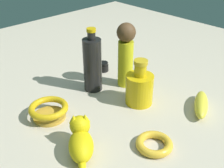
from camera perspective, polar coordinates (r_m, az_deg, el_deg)
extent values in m
plane|color=#BCB29E|center=(0.95, 0.00, -4.48)|extent=(2.00, 2.00, 0.00)
ellipsoid|color=gold|center=(0.75, -6.19, -12.17)|extent=(0.13, 0.12, 0.06)
sphere|color=gold|center=(0.77, -6.43, -8.25)|extent=(0.06, 0.06, 0.06)
cone|color=gold|center=(0.76, -7.68, -6.93)|extent=(0.02, 0.02, 0.02)
cone|color=gold|center=(0.76, -5.38, -6.78)|extent=(0.02, 0.02, 0.02)
ellipsoid|color=gold|center=(0.73, -5.99, -15.57)|extent=(0.05, 0.05, 0.02)
cylinder|color=black|center=(1.00, -3.92, 3.76)|extent=(0.06, 0.06, 0.19)
cylinder|color=black|center=(0.96, -4.14, 9.62)|extent=(0.03, 0.03, 0.03)
cylinder|color=#C29B0B|center=(0.95, -4.18, 10.71)|extent=(0.03, 0.03, 0.01)
cylinder|color=gold|center=(0.95, 5.48, -1.06)|extent=(0.09, 0.09, 0.10)
cylinder|color=gold|center=(0.91, 5.70, 2.80)|extent=(0.04, 0.04, 0.04)
cylinder|color=gold|center=(0.90, 5.78, 4.35)|extent=(0.05, 0.05, 0.01)
cylinder|color=#B9902E|center=(0.92, -12.37, -6.27)|extent=(0.10, 0.10, 0.01)
torus|color=gold|center=(0.90, -12.57, -4.72)|extent=(0.12, 0.12, 0.02)
torus|color=gold|center=(0.79, 8.42, -11.76)|extent=(0.10, 0.10, 0.02)
ellipsoid|color=yellow|center=(0.96, 17.38, -3.89)|extent=(0.11, 0.15, 0.04)
cylinder|color=gold|center=(1.03, 2.69, 4.05)|extent=(0.07, 0.07, 0.17)
sphere|color=#4F3620|center=(0.99, 2.86, 10.26)|extent=(0.07, 0.07, 0.07)
cylinder|color=black|center=(1.17, -1.80, 3.28)|extent=(0.04, 0.04, 0.03)
cylinder|color=yellow|center=(1.16, -1.81, 3.77)|extent=(0.04, 0.04, 0.00)
cylinder|color=black|center=(1.16, -1.81, 4.09)|extent=(0.04, 0.04, 0.01)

